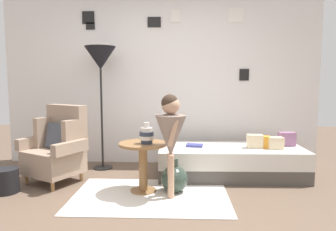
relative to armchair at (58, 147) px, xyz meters
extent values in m
plane|color=brown|center=(1.25, -0.93, -0.44)|extent=(12.00, 12.00, 0.00)
cube|color=silver|center=(1.25, 1.02, 0.86)|extent=(4.80, 0.10, 2.60)
cube|color=black|center=(2.52, 0.96, 0.93)|extent=(0.14, 0.02, 0.17)
cube|color=silver|center=(2.52, 0.96, 0.93)|extent=(0.11, 0.01, 0.14)
cube|color=black|center=(0.16, 0.96, 1.79)|extent=(0.18, 0.02, 0.18)
cube|color=silver|center=(0.16, 0.96, 1.79)|extent=(0.14, 0.01, 0.14)
cube|color=white|center=(1.47, 0.96, 1.80)|extent=(0.14, 0.02, 0.18)
cube|color=gray|center=(1.47, 0.96, 1.80)|extent=(0.11, 0.01, 0.14)
cube|color=black|center=(1.16, 0.96, 1.72)|extent=(0.20, 0.02, 0.15)
cube|color=beige|center=(1.16, 0.96, 1.72)|extent=(0.16, 0.01, 0.12)
cube|color=white|center=(2.38, 0.96, 1.81)|extent=(0.22, 0.02, 0.20)
cube|color=gray|center=(2.38, 0.96, 1.81)|extent=(0.17, 0.01, 0.16)
cube|color=black|center=(0.19, 0.96, 1.67)|extent=(0.13, 0.02, 0.10)
cube|color=#ACACA7|center=(0.19, 0.96, 1.67)|extent=(0.10, 0.01, 0.08)
cube|color=white|center=(0.39, 0.96, 1.29)|extent=(0.15, 0.02, 0.26)
cube|color=#595958|center=(0.39, 0.96, 1.29)|extent=(0.11, 0.01, 0.21)
cube|color=silver|center=(1.23, -0.50, -0.43)|extent=(1.72, 1.14, 0.01)
cylinder|color=#9E7042|center=(-0.35, -0.15, -0.38)|extent=(0.04, 0.04, 0.12)
cylinder|color=#9E7042|center=(0.07, -0.37, -0.38)|extent=(0.04, 0.04, 0.12)
cylinder|color=#9E7042|center=(-0.14, 0.25, -0.38)|extent=(0.04, 0.04, 0.12)
cylinder|color=#9E7042|center=(0.28, 0.02, -0.38)|extent=(0.04, 0.04, 0.12)
cube|color=gray|center=(-0.03, -0.06, -0.17)|extent=(0.79, 0.78, 0.30)
cube|color=gray|center=(0.08, 0.14, 0.26)|extent=(0.59, 0.41, 0.55)
cube|color=gray|center=(-0.22, 0.15, 0.17)|extent=(0.22, 0.31, 0.39)
cube|color=gray|center=(0.24, -0.10, 0.17)|extent=(0.22, 0.31, 0.39)
cube|color=gray|center=(-0.33, 0.08, 0.05)|extent=(0.32, 0.49, 0.14)
cube|color=gray|center=(0.25, -0.24, 0.05)|extent=(0.32, 0.49, 0.14)
cube|color=#474C56|center=(0.01, 0.02, 0.14)|extent=(0.39, 0.32, 0.33)
cube|color=#4C4742|center=(2.23, 0.28, -0.35)|extent=(1.91, 0.83, 0.18)
cube|color=silver|center=(2.23, 0.28, -0.15)|extent=(1.91, 0.83, 0.22)
cube|color=gray|center=(3.00, 0.39, 0.05)|extent=(0.22, 0.14, 0.19)
cube|color=beige|center=(2.79, 0.19, 0.04)|extent=(0.20, 0.14, 0.16)
cube|color=orange|center=(2.63, 0.25, 0.04)|extent=(0.22, 0.15, 0.16)
cube|color=beige|center=(2.54, 0.25, 0.05)|extent=(0.20, 0.13, 0.18)
cylinder|color=olive|center=(1.13, -0.35, -0.43)|extent=(0.30, 0.30, 0.02)
cylinder|color=olive|center=(1.13, -0.35, -0.16)|extent=(0.10, 0.10, 0.53)
cylinder|color=olive|center=(1.13, -0.35, 0.12)|extent=(0.55, 0.55, 0.03)
cylinder|color=#2D384C|center=(1.18, -0.39, 0.16)|extent=(0.13, 0.13, 0.05)
cylinder|color=silver|center=(1.18, -0.39, 0.20)|extent=(0.16, 0.16, 0.05)
cylinder|color=#2D384C|center=(1.18, -0.39, 0.25)|extent=(0.16, 0.16, 0.05)
cylinder|color=silver|center=(1.18, -0.39, 0.30)|extent=(0.13, 0.13, 0.05)
cylinder|color=silver|center=(1.18, -0.39, 0.35)|extent=(0.06, 0.06, 0.06)
cylinder|color=black|center=(0.42, 0.61, -0.43)|extent=(0.28, 0.28, 0.02)
cylinder|color=black|center=(0.42, 0.61, 0.41)|extent=(0.03, 0.03, 1.66)
cone|color=black|center=(0.42, 0.61, 1.16)|extent=(0.44, 0.44, 0.33)
cylinder|color=tan|center=(1.46, -0.55, -0.20)|extent=(0.07, 0.07, 0.48)
cylinder|color=tan|center=(1.45, -0.45, -0.20)|extent=(0.07, 0.07, 0.48)
cone|color=gray|center=(1.45, -0.50, 0.24)|extent=(0.34, 0.34, 0.46)
cylinder|color=gray|center=(1.45, -0.50, 0.39)|extent=(0.17, 0.17, 0.18)
cylinder|color=tan|center=(1.48, -0.62, 0.31)|extent=(0.13, 0.06, 0.31)
cylinder|color=tan|center=(1.46, -0.38, 0.31)|extent=(0.13, 0.06, 0.31)
sphere|color=tan|center=(1.45, -0.50, 0.58)|extent=(0.20, 0.20, 0.20)
sphere|color=#38281E|center=(1.44, -0.50, 0.60)|extent=(0.19, 0.19, 0.19)
cube|color=#393E85|center=(1.75, 0.30, -0.02)|extent=(0.24, 0.19, 0.03)
sphere|color=#2D3D33|center=(1.49, -0.36, -0.28)|extent=(0.31, 0.31, 0.31)
cylinder|color=#2D3D33|center=(1.49, -0.36, -0.09)|extent=(0.09, 0.09, 0.09)
cylinder|color=black|center=(-0.44, -0.44, -0.30)|extent=(0.28, 0.28, 0.28)
camera|label=1|loc=(1.55, -3.84, 0.84)|focal=33.38mm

